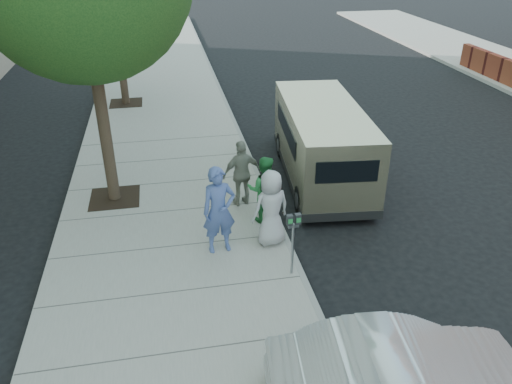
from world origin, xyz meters
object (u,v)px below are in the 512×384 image
Objects in this scene: person_officer at (219,210)px; person_green_shirt at (264,190)px; person_gray_shirt at (271,208)px; person_striped_polo at (242,173)px; van at (321,141)px; parking_meter at (293,231)px; sedan at (402,376)px.

person_green_shirt is at bearing 33.29° from person_officer.
person_striped_polo is at bearing -95.32° from person_gray_shirt.
person_striped_polo is (0.77, 1.82, -0.12)m from person_officer.
person_gray_shirt is at bearing -118.01° from van.
person_officer reaches higher than person_gray_shirt.
person_green_shirt reaches higher than parking_meter.
person_green_shirt is at bearing -108.11° from person_gray_shirt.
parking_meter is 1.15m from person_gray_shirt.
person_officer is 1.15× the size of person_striped_polo.
person_gray_shirt is (-0.17, 1.13, -0.12)m from parking_meter.
van reaches higher than person_officer.
parking_meter is 0.23× the size of van.
parking_meter is 0.84× the size of person_green_shirt.
person_officer is 1.12× the size of person_gray_shirt.
van is 3.39× the size of person_gray_shirt.
person_green_shirt is 0.97× the size of person_striped_polo.
parking_meter is at bearing 109.70° from person_green_shirt.
person_gray_shirt is at bearing 103.39° from person_green_shirt.
person_officer is (-2.01, 4.20, 0.47)m from sedan.
person_striped_polo is at bearing 59.62° from person_officer.
parking_meter reaches higher than sedan.
sedan is 4.67m from person_officer.
sedan is (0.75, -3.13, -0.49)m from parking_meter.
sedan is at bearing 89.27° from person_striped_polo.
van is 7.40m from sedan.
van is at bearing 37.59° from person_officer.
van is 3.66m from person_gray_shirt.
person_gray_shirt is (1.08, 0.07, -0.10)m from person_officer.
person_green_shirt is 0.95× the size of person_gray_shirt.
van is 2.67m from person_striped_polo.
parking_meter is 2.04m from person_green_shirt.
sedan is at bearing 115.71° from person_green_shirt.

